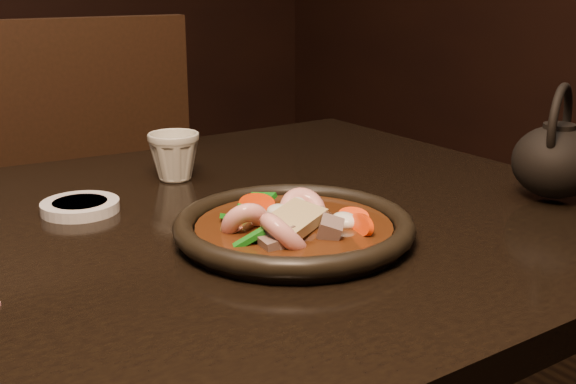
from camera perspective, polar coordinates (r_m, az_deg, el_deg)
table at (r=0.91m, az=-19.79°, el=-9.45°), size 1.60×0.90×0.75m
chair at (r=1.52m, az=-17.35°, el=-3.99°), size 0.51×0.51×0.99m
plate at (r=0.88m, az=0.47°, el=-2.86°), size 0.29×0.29×0.03m
stirfry at (r=0.87m, az=0.38°, el=-2.57°), size 0.20×0.20×0.06m
soy_dish at (r=1.02m, az=-16.10°, el=-1.11°), size 0.11×0.11×0.01m
tea_cup at (r=1.14m, az=-8.98°, el=2.92°), size 0.10×0.10×0.08m
teapot at (r=1.09m, az=20.42°, el=2.57°), size 0.15×0.12×0.16m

